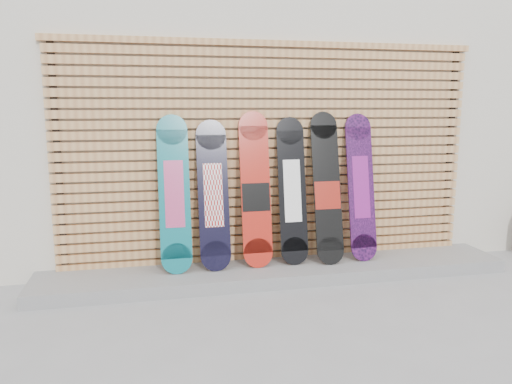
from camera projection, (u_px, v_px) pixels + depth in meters
ground at (314, 302)px, 4.30m from camera, size 80.00×80.00×0.00m
building at (272, 97)px, 7.47m from camera, size 12.00×5.00×3.60m
concrete_step at (277, 271)px, 4.91m from camera, size 4.60×0.70×0.12m
slat_wall at (271, 152)px, 5.00m from camera, size 4.26×0.08×2.29m
snowboard_0 at (174, 194)px, 4.67m from camera, size 0.29×0.32×1.47m
snowboard_1 at (213, 195)px, 4.75m from camera, size 0.29×0.32×1.42m
snowboard_2 at (256, 191)px, 4.84m from camera, size 0.29×0.31×1.50m
snowboard_3 at (292, 191)px, 4.93m from camera, size 0.28×0.30×1.44m
snowboard_4 at (327, 189)px, 4.96m from camera, size 0.28×0.37×1.50m
snowboard_5 at (361, 187)px, 5.06m from camera, size 0.27×0.33×1.47m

